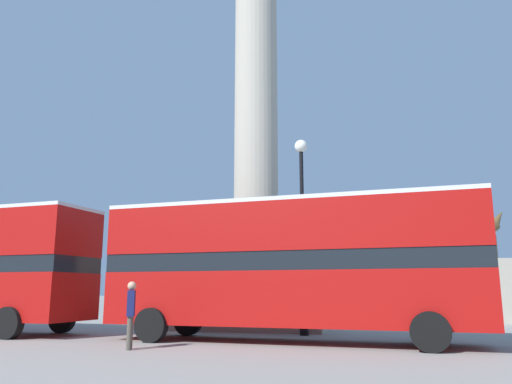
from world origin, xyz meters
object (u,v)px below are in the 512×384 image
Objects in this scene: equestrian_statue at (480,285)px; pedestrian_near_lamp at (131,311)px; monument_column at (256,191)px; street_lamp at (302,215)px; bus_a at (289,263)px.

equestrian_statue is 3.58× the size of pedestrian_near_lamp.
monument_column is 3.20× the size of equestrian_statue.
street_lamp is (2.60, -3.64, -1.72)m from monument_column.
street_lamp reaches higher than equestrian_statue.
monument_column is 10.14m from pedestrian_near_lamp.
equestrian_statue is at bearing -61.36° from pedestrian_near_lamp.
pedestrian_near_lamp is at bearing -126.20° from street_lamp.
bus_a reaches higher than pedestrian_near_lamp.
equestrian_statue is 0.90× the size of street_lamp.
equestrian_statue reaches higher than bus_a.
monument_column is at bearing -30.91° from pedestrian_near_lamp.
street_lamp reaches higher than bus_a.
monument_column is 7.48m from bus_a.
monument_column reaches higher than street_lamp.
equestrian_statue is 11.68m from street_lamp.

